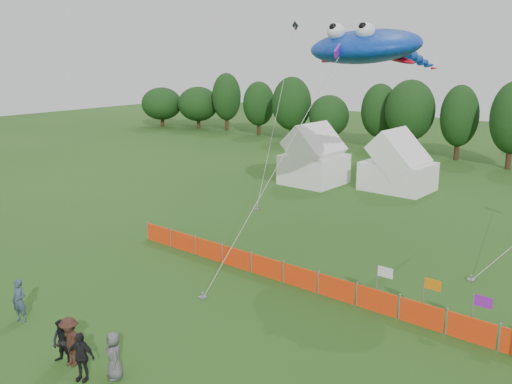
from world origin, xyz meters
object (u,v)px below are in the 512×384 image
Objects in this scene: barrier_fence at (300,277)px; spectator_d at (81,356)px; tent_right at (398,167)px; spectator_b at (63,342)px; stingray_kite at (370,47)px; tent_left at (314,160)px; spectator_e at (114,355)px; spectator_c at (70,342)px; spectator_a at (19,301)px.

spectator_d reaches higher than barrier_fence.
tent_right reaches higher than spectator_b.
spectator_d is at bearing -24.21° from spectator_b.
stingray_kite is (0.20, 18.27, 10.13)m from spectator_d.
tent_left is 2.77× the size of spectator_b.
barrier_fence is at bearing -75.67° from tent_right.
barrier_fence is at bearing 60.26° from spectator_b.
barrier_fence is at bearing 62.01° from spectator_d.
tent_left is 2.61× the size of spectator_d.
spectator_c is at bearing -138.13° from spectator_e.
stingray_kite is (-0.92, 7.28, 10.49)m from barrier_fence.
spectator_c is at bearing -24.83° from spectator_a.
stingray_kite reaches higher than tent_left.
spectator_d is (4.15, -31.62, -0.98)m from tent_right.
stingray_kite is (5.83, 17.43, 10.08)m from spectator_a.
spectator_e is 0.09× the size of stingray_kite.
spectator_a is 1.12× the size of spectator_b.
spectator_a is (-1.48, -30.78, -0.93)m from tent_right.
spectator_a reaches higher than spectator_d.
spectator_b is 0.08× the size of stingray_kite.
stingray_kite reaches higher than tent_right.
stingray_kite is at bearing 67.21° from spectator_d.
spectator_d is (-1.12, -10.99, 0.37)m from barrier_fence.
tent_left is 30.48m from spectator_c.
spectator_a is at bearing 149.39° from spectator_d.
spectator_c is 1.11m from spectator_d.
tent_left is 30.62m from spectator_e.
spectator_a is at bearing -80.20° from tent_left.
spectator_c is (3.07, -31.35, -0.93)m from tent_right.
spectator_a is 0.09× the size of stingray_kite.
spectator_d is at bearing -70.18° from tent_left.
tent_right is 2.84× the size of spectator_c.
barrier_fence is 11.05m from spectator_d.
tent_right is at bearing 20.55° from tent_left.
spectator_c reaches higher than spectator_d.
spectator_c is (-2.20, -10.72, 0.41)m from barrier_fence.
barrier_fence is at bearing 114.22° from spectator_e.
barrier_fence is 10.95m from spectator_c.
spectator_c is 1.09× the size of spectator_e.
barrier_fence is (11.65, -18.24, -1.52)m from tent_left.
tent_right is 0.24× the size of barrier_fence.
spectator_d is at bearing -82.53° from tent_right.
spectator_d is 1.08m from spectator_e.
spectator_b is at bearing 150.09° from spectator_d.
tent_left reaches higher than spectator_b.
spectator_e is (1.83, 0.51, -0.07)m from spectator_c.
spectator_b is 0.37m from spectator_c.
spectator_e is (2.18, 0.59, 0.02)m from spectator_b.
spectator_b is at bearing -178.88° from spectator_c.
tent_left reaches higher than spectator_e.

